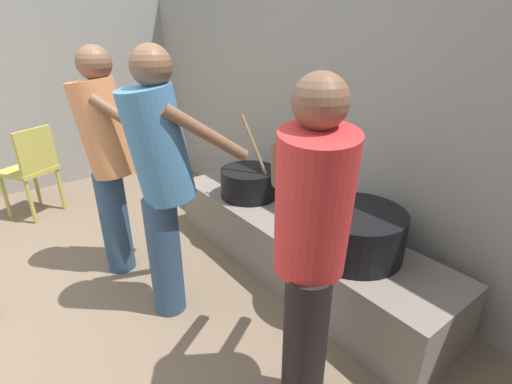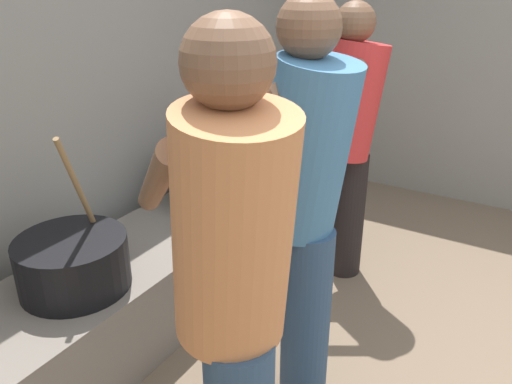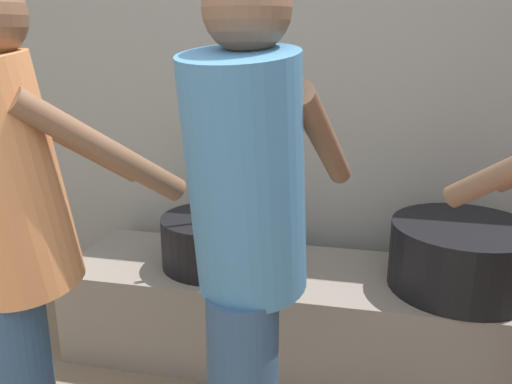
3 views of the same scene
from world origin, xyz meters
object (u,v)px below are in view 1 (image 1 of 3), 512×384
object	(u,v)px
cooking_pot_main	(249,182)
cook_in_orange_shirt	(108,153)
cooking_pot_secondary	(355,232)
cook_in_blue_shirt	(162,175)
cook_in_red_shirt	(311,242)
chair_olive	(32,168)

from	to	relation	value
cooking_pot_main	cook_in_orange_shirt	xyz separation A→B (m)	(-0.26, -0.99, 0.37)
cooking_pot_main	cooking_pot_secondary	size ratio (longest dim) A/B	1.17
cook_in_blue_shirt	cook_in_orange_shirt	bearing A→B (deg)	-170.19
cook_in_orange_shirt	cook_in_red_shirt	distance (m)	1.65
cooking_pot_secondary	cook_in_red_shirt	world-z (taller)	cook_in_red_shirt
cook_in_orange_shirt	cook_in_red_shirt	size ratio (longest dim) A/B	1.04
chair_olive	cook_in_orange_shirt	bearing A→B (deg)	14.35
cook_in_blue_shirt	chair_olive	size ratio (longest dim) A/B	1.85
cook_in_blue_shirt	chair_olive	bearing A→B (deg)	-167.05
cooking_pot_secondary	chair_olive	bearing A→B (deg)	-153.72
chair_olive	cook_in_blue_shirt	bearing A→B (deg)	12.95
cooking_pot_main	chair_olive	size ratio (longest dim) A/B	0.78
cooking_pot_secondary	cook_in_blue_shirt	size ratio (longest dim) A/B	0.36
cooking_pot_secondary	cook_in_red_shirt	size ratio (longest dim) A/B	0.38
chair_olive	cooking_pot_secondary	bearing A→B (deg)	26.28
cook_in_orange_shirt	cook_in_red_shirt	bearing A→B (deg)	11.27
chair_olive	cook_in_red_shirt	bearing A→B (deg)	12.72
cook_in_orange_shirt	chair_olive	distance (m)	1.52
cook_in_orange_shirt	chair_olive	world-z (taller)	cook_in_orange_shirt
cook_in_red_shirt	cook_in_blue_shirt	bearing A→B (deg)	-167.79
cooking_pot_secondary	cook_in_blue_shirt	distance (m)	1.18
cook_in_blue_shirt	chair_olive	xyz separation A→B (m)	(-2.05, -0.47, -0.44)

